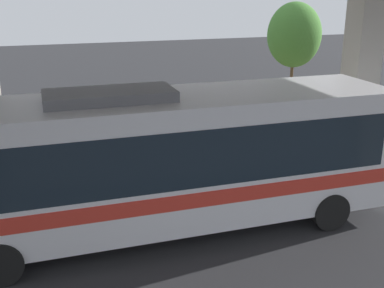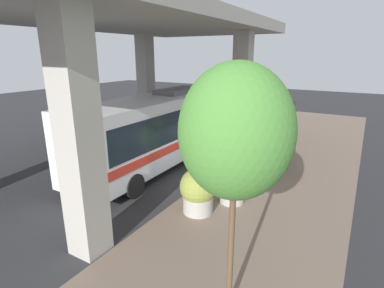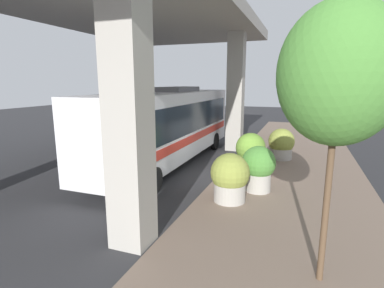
{
  "view_description": "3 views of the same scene",
  "coord_description": "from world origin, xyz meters",
  "px_view_note": "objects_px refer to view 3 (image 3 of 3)",
  "views": [
    {
      "loc": [
        13.69,
        -4.3,
        6.05
      ],
      "look_at": [
        0.24,
        0.04,
        1.34
      ],
      "focal_mm": 45.0,
      "sensor_mm": 36.0,
      "label": 1
    },
    {
      "loc": [
        -5.84,
        10.72,
        5.5
      ],
      "look_at": [
        1.54,
        -1.86,
        1.1
      ],
      "focal_mm": 28.0,
      "sensor_mm": 36.0,
      "label": 2
    },
    {
      "loc": [
        -3.28,
        11.7,
        3.96
      ],
      "look_at": [
        1.57,
        -1.34,
        1.11
      ],
      "focal_mm": 28.0,
      "sensor_mm": 36.0,
      "label": 3
    }
  ],
  "objects_px": {
    "bus": "(169,123)",
    "planter_middle": "(230,177)",
    "planter_back": "(258,168)",
    "planter_extra": "(281,144)",
    "street_tree_near": "(339,74)",
    "planter_front": "(250,151)",
    "fire_hydrant": "(269,165)"
  },
  "relations": [
    {
      "from": "street_tree_near",
      "to": "planter_extra",
      "type": "bearing_deg",
      "value": -81.4
    },
    {
      "from": "planter_extra",
      "to": "street_tree_near",
      "type": "distance_m",
      "value": 10.66
    },
    {
      "from": "planter_front",
      "to": "planter_back",
      "type": "relative_size",
      "value": 1.0
    },
    {
      "from": "planter_middle",
      "to": "planter_back",
      "type": "bearing_deg",
      "value": -119.56
    },
    {
      "from": "bus",
      "to": "planter_extra",
      "type": "distance_m",
      "value": 6.0
    },
    {
      "from": "planter_back",
      "to": "planter_middle",
      "type": "bearing_deg",
      "value": 60.44
    },
    {
      "from": "planter_middle",
      "to": "planter_extra",
      "type": "height_order",
      "value": "planter_middle"
    },
    {
      "from": "bus",
      "to": "planter_extra",
      "type": "height_order",
      "value": "bus"
    },
    {
      "from": "planter_back",
      "to": "planter_front",
      "type": "bearing_deg",
      "value": -74.92
    },
    {
      "from": "planter_middle",
      "to": "street_tree_near",
      "type": "xyz_separation_m",
      "value": [
        -2.7,
        3.42,
        3.26
      ]
    },
    {
      "from": "street_tree_near",
      "to": "bus",
      "type": "bearing_deg",
      "value": -47.37
    },
    {
      "from": "planter_front",
      "to": "bus",
      "type": "bearing_deg",
      "value": 4.34
    },
    {
      "from": "planter_back",
      "to": "street_tree_near",
      "type": "relative_size",
      "value": 0.32
    },
    {
      "from": "bus",
      "to": "planter_middle",
      "type": "bearing_deg",
      "value": 136.0
    },
    {
      "from": "planter_middle",
      "to": "planter_extra",
      "type": "bearing_deg",
      "value": -100.2
    },
    {
      "from": "planter_middle",
      "to": "bus",
      "type": "bearing_deg",
      "value": -44.0
    },
    {
      "from": "bus",
      "to": "planter_front",
      "type": "bearing_deg",
      "value": -175.66
    },
    {
      "from": "bus",
      "to": "planter_extra",
      "type": "relative_size",
      "value": 7.25
    },
    {
      "from": "planter_extra",
      "to": "street_tree_near",
      "type": "bearing_deg",
      "value": 98.6
    },
    {
      "from": "planter_back",
      "to": "planter_extra",
      "type": "bearing_deg",
      "value": -94.72
    },
    {
      "from": "bus",
      "to": "fire_hydrant",
      "type": "distance_m",
      "value": 5.18
    },
    {
      "from": "planter_back",
      "to": "street_tree_near",
      "type": "height_order",
      "value": "street_tree_near"
    },
    {
      "from": "bus",
      "to": "planter_middle",
      "type": "height_order",
      "value": "bus"
    },
    {
      "from": "bus",
      "to": "planter_back",
      "type": "bearing_deg",
      "value": 151.86
    },
    {
      "from": "fire_hydrant",
      "to": "planter_extra",
      "type": "xyz_separation_m",
      "value": [
        -0.28,
        -3.2,
        0.32
      ]
    },
    {
      "from": "fire_hydrant",
      "to": "planter_middle",
      "type": "relative_size",
      "value": 0.57
    },
    {
      "from": "bus",
      "to": "planter_extra",
      "type": "bearing_deg",
      "value": -152.32
    },
    {
      "from": "fire_hydrant",
      "to": "planter_back",
      "type": "distance_m",
      "value": 2.12
    },
    {
      "from": "fire_hydrant",
      "to": "street_tree_near",
      "type": "xyz_separation_m",
      "value": [
        -1.79,
        6.82,
        3.62
      ]
    },
    {
      "from": "fire_hydrant",
      "to": "street_tree_near",
      "type": "height_order",
      "value": "street_tree_near"
    },
    {
      "from": "planter_front",
      "to": "planter_back",
      "type": "distance_m",
      "value": 2.95
    },
    {
      "from": "planter_extra",
      "to": "fire_hydrant",
      "type": "bearing_deg",
      "value": 85.05
    }
  ]
}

